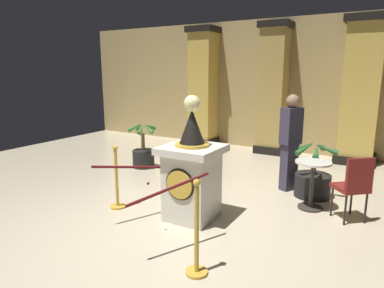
{
  "coord_description": "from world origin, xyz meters",
  "views": [
    {
      "loc": [
        2.64,
        -3.75,
        2.11
      ],
      "look_at": [
        0.29,
        0.29,
        1.11
      ],
      "focal_mm": 31.98,
      "sensor_mm": 36.0,
      "label": 1
    }
  ],
  "objects": [
    {
      "name": "stanchion_near",
      "position": [
        -0.92,
        0.04,
        0.35
      ],
      "size": [
        0.24,
        0.24,
        1.01
      ],
      "color": "gold",
      "rests_on": "ground_plane"
    },
    {
      "name": "cafe_table",
      "position": [
        1.71,
        1.53,
        0.48
      ],
      "size": [
        0.54,
        0.54,
        0.76
      ],
      "color": "#332D28",
      "rests_on": "ground_plane"
    },
    {
      "name": "potted_palm_left",
      "position": [
        -2.01,
        2.09,
        0.31
      ],
      "size": [
        0.65,
        0.64,
        1.05
      ],
      "color": "black",
      "rests_on": "ground_plane"
    },
    {
      "name": "column_centre_rear",
      "position": [
        0.0,
        4.92,
        1.64
      ],
      "size": [
        0.75,
        0.75,
        3.3
      ],
      "color": "black",
      "rests_on": "ground_plane"
    },
    {
      "name": "column_left",
      "position": [
        -2.03,
        4.92,
        1.64
      ],
      "size": [
        0.79,
        0.79,
        3.3
      ],
      "color": "black",
      "rests_on": "ground_plane"
    },
    {
      "name": "back_wall",
      "position": [
        0.0,
        5.32,
        1.72
      ],
      "size": [
        12.51,
        0.16,
        3.43
      ],
      "primitive_type": "cube",
      "color": "tan",
      "rests_on": "ground_plane"
    },
    {
      "name": "column_right",
      "position": [
        2.03,
        4.92,
        1.64
      ],
      "size": [
        0.91,
        0.91,
        3.3
      ],
      "color": "black",
      "rests_on": "ground_plane"
    },
    {
      "name": "bystander_guest",
      "position": [
        1.18,
        2.22,
        0.92
      ],
      "size": [
        0.36,
        0.42,
        1.72
      ],
      "color": "#383347",
      "rests_on": "ground_plane"
    },
    {
      "name": "ground_plane",
      "position": [
        0.0,
        0.0,
        0.0
      ],
      "size": [
        12.51,
        12.51,
        0.0
      ],
      "primitive_type": "plane",
      "color": "beige"
    },
    {
      "name": "potted_palm_right",
      "position": [
        1.62,
        2.09,
        0.27
      ],
      "size": [
        0.71,
        0.73,
        0.99
      ],
      "color": "black",
      "rests_on": "ground_plane"
    },
    {
      "name": "cafe_chair_red",
      "position": [
        2.31,
        1.32,
        0.57
      ],
      "size": [
        0.56,
        0.56,
        0.96
      ],
      "color": "black",
      "rests_on": "ground_plane"
    },
    {
      "name": "pedestal_clock",
      "position": [
        0.29,
        0.28,
        0.68
      ],
      "size": [
        0.81,
        0.81,
        1.79
      ],
      "color": "silver",
      "rests_on": "ground_plane"
    },
    {
      "name": "stanchion_far",
      "position": [
        1.04,
        -0.91,
        0.37
      ],
      "size": [
        0.24,
        0.24,
        1.05
      ],
      "color": "gold",
      "rests_on": "ground_plane"
    },
    {
      "name": "velvet_rope",
      "position": [
        0.06,
        -0.43,
        0.79
      ],
      "size": [
        1.49,
        1.47,
        0.22
      ],
      "color": "#591419"
    }
  ]
}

